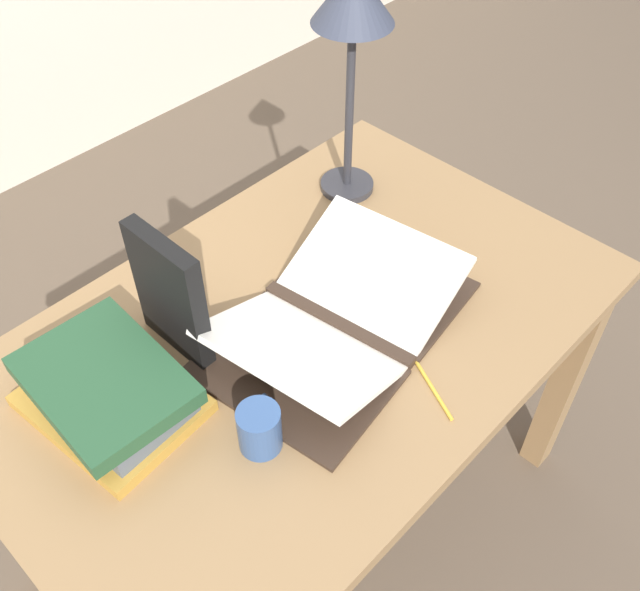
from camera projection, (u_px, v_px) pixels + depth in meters
name	position (u px, v px, depth m)	size (l,w,h in m)	color
ground_plane	(308.00, 510.00, 1.87)	(12.00, 12.00, 0.00)	brown
reading_desk	(304.00, 361.00, 1.41)	(1.21, 0.78, 0.73)	#937047
open_book	(338.00, 317.00, 1.32)	(0.55, 0.40, 0.10)	#38281E
book_stack_tall	(108.00, 391.00, 1.18)	(0.24, 0.30, 0.09)	#BC8933
book_standing_upright	(170.00, 296.00, 1.22)	(0.03, 0.17, 0.25)	black
reading_lamp	(353.00, 16.00, 1.34)	(0.16, 0.16, 0.50)	#2D2D33
coffee_mug	(260.00, 428.00, 1.14)	(0.09, 0.08, 0.09)	#335184
pencil	(432.00, 387.00, 1.24)	(0.07, 0.14, 0.01)	gold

